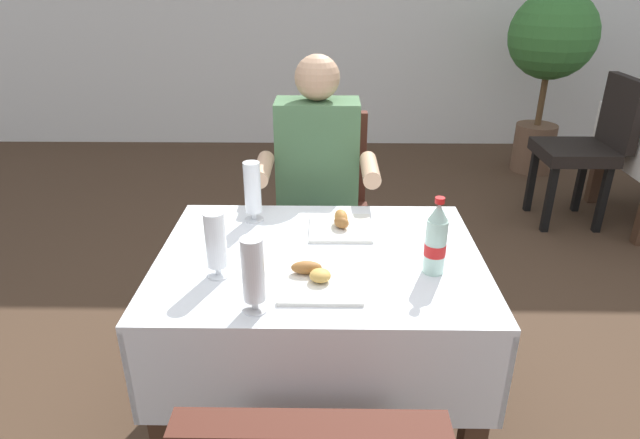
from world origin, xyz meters
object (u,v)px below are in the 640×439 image
main_dining_table (320,301)px  chair_far_diner_seat (322,207)px  plate_near_camera (318,279)px  beer_glass_middle (216,244)px  potted_plant_corner (550,50)px  beer_glass_right (253,192)px  background_chair_left (590,142)px  plate_far_diner (341,225)px  beer_glass_left (253,274)px  seated_diner_far (317,184)px  cola_bottle_primary (436,241)px

main_dining_table → chair_far_diner_seat: 0.79m
main_dining_table → plate_near_camera: size_ratio=4.35×
beer_glass_middle → potted_plant_corner: bearing=55.5°
beer_glass_right → background_chair_left: size_ratio=0.23×
plate_far_diner → beer_glass_left: size_ratio=1.01×
main_dining_table → seated_diner_far: (-0.02, 0.68, 0.16)m
beer_glass_right → cola_bottle_primary: (0.59, -0.36, -0.01)m
chair_far_diner_seat → plate_near_camera: size_ratio=4.02×
main_dining_table → beer_glass_left: bearing=-118.5°
beer_glass_middle → chair_far_diner_seat: bearing=71.8°
beer_glass_left → background_chair_left: (1.89, 2.17, -0.29)m
plate_far_diner → background_chair_left: size_ratio=0.23×
seated_diner_far → beer_glass_middle: seated_diner_far is taller
background_chair_left → beer_glass_left: bearing=-131.0°
seated_diner_far → beer_glass_middle: (-0.28, -0.82, 0.13)m
plate_far_diner → beer_glass_left: beer_glass_left is taller
plate_near_camera → beer_glass_right: beer_glass_right is taller
seated_diner_far → plate_near_camera: 0.85m
background_chair_left → potted_plant_corner: (0.05, 1.03, 0.43)m
chair_far_diner_seat → cola_bottle_primary: bearing=-68.6°
plate_far_diner → plate_near_camera: bearing=-101.4°
seated_diner_far → potted_plant_corner: (1.78, 2.20, 0.28)m
seated_diner_far → cola_bottle_primary: (0.37, -0.78, 0.13)m
main_dining_table → potted_plant_corner: 3.40m
beer_glass_middle → plate_far_diner: bearing=40.9°
seated_diner_far → beer_glass_middle: size_ratio=6.03×
plate_near_camera → beer_glass_left: 0.24m
plate_near_camera → background_chair_left: background_chair_left is taller
beer_glass_left → background_chair_left: size_ratio=0.22×
plate_near_camera → beer_glass_left: bearing=-140.1°
seated_diner_far → plate_far_diner: size_ratio=5.71×
plate_far_diner → background_chair_left: bearing=45.4°
beer_glass_left → beer_glass_right: size_ratio=0.97×
cola_bottle_primary → chair_far_diner_seat: bearing=111.4°
chair_far_diner_seat → seated_diner_far: seated_diner_far is taller
plate_far_diner → cola_bottle_primary: bearing=-46.5°
beer_glass_right → background_chair_left: background_chair_left is taller
chair_far_diner_seat → plate_far_diner: 0.63m
main_dining_table → background_chair_left: background_chair_left is taller
beer_glass_left → seated_diner_far: bearing=81.4°
beer_glass_right → background_chair_left: 2.54m
plate_far_diner → beer_glass_middle: size_ratio=1.06×
seated_diner_far → chair_far_diner_seat: bearing=79.3°
beer_glass_left → beer_glass_right: bearing=97.4°
chair_far_diner_seat → cola_bottle_primary: size_ratio=3.94×
plate_far_diner → beer_glass_right: (-0.32, 0.07, 0.10)m
chair_far_diner_seat → beer_glass_left: (-0.17, -1.10, 0.29)m
chair_far_diner_seat → seated_diner_far: (-0.02, -0.11, 0.16)m
cola_bottle_primary → background_chair_left: 2.40m
beer_glass_left → beer_glass_middle: size_ratio=1.04×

